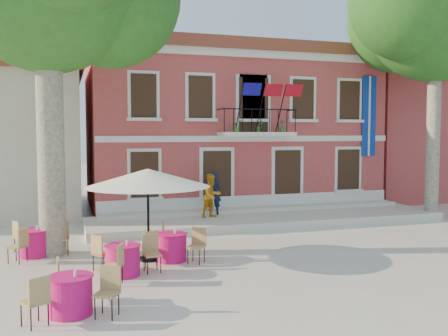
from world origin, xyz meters
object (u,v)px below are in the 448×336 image
(plane_tree_east, at_px, (437,11))
(patio_umbrella, at_px, (148,178))
(cafe_table_2, at_px, (70,293))
(pedestrian_orange, at_px, (212,196))
(cafe_table_1, at_px, (123,259))
(cafe_table_3, at_px, (34,242))
(cafe_table_0, at_px, (171,245))
(pedestrian_navy, at_px, (213,193))

(plane_tree_east, bearing_deg, patio_umbrella, -164.83)
(plane_tree_east, bearing_deg, cafe_table_2, -153.98)
(pedestrian_orange, bearing_deg, patio_umbrella, -145.13)
(cafe_table_1, height_order, cafe_table_3, same)
(pedestrian_orange, height_order, cafe_table_1, pedestrian_orange)
(pedestrian_orange, bearing_deg, cafe_table_0, -138.53)
(cafe_table_0, bearing_deg, plane_tree_east, 17.04)
(pedestrian_navy, height_order, cafe_table_0, pedestrian_navy)
(pedestrian_navy, bearing_deg, cafe_table_3, 44.31)
(plane_tree_east, height_order, cafe_table_3, plane_tree_east)
(plane_tree_east, relative_size, pedestrian_navy, 6.61)
(plane_tree_east, distance_m, pedestrian_orange, 11.81)
(pedestrian_orange, distance_m, cafe_table_0, 5.53)
(patio_umbrella, relative_size, cafe_table_3, 1.84)
(cafe_table_2, bearing_deg, plane_tree_east, 26.02)
(cafe_table_0, distance_m, cafe_table_3, 4.02)
(pedestrian_navy, xyz_separation_m, pedestrian_orange, (-0.25, -0.61, -0.02))
(cafe_table_0, bearing_deg, pedestrian_navy, 62.61)
(cafe_table_0, distance_m, cafe_table_1, 1.78)
(cafe_table_0, height_order, cafe_table_1, same)
(cafe_table_2, bearing_deg, cafe_table_1, 62.14)
(patio_umbrella, height_order, pedestrian_navy, patio_umbrella)
(pedestrian_orange, xyz_separation_m, cafe_table_3, (-6.22, -3.15, -0.71))
(cafe_table_1, bearing_deg, cafe_table_0, 36.28)
(patio_umbrella, height_order, pedestrian_orange, patio_umbrella)
(pedestrian_navy, height_order, cafe_table_1, pedestrian_navy)
(pedestrian_orange, bearing_deg, plane_tree_east, -28.18)
(plane_tree_east, xyz_separation_m, cafe_table_3, (-15.39, -1.91, -8.05))
(patio_umbrella, xyz_separation_m, cafe_table_0, (0.59, -0.26, -1.87))
(patio_umbrella, xyz_separation_m, pedestrian_navy, (3.41, 5.19, -1.13))
(pedestrian_navy, bearing_deg, cafe_table_2, 72.28)
(plane_tree_east, height_order, cafe_table_2, plane_tree_east)
(plane_tree_east, xyz_separation_m, cafe_table_2, (-14.45, -7.05, -8.05))
(cafe_table_1, distance_m, cafe_table_2, 2.71)
(patio_umbrella, distance_m, pedestrian_navy, 6.32)
(patio_umbrella, bearing_deg, cafe_table_1, -122.93)
(plane_tree_east, relative_size, cafe_table_0, 6.18)
(cafe_table_0, height_order, cafe_table_2, same)
(patio_umbrella, distance_m, cafe_table_1, 2.43)
(patio_umbrella, height_order, cafe_table_2, patio_umbrella)
(pedestrian_navy, distance_m, cafe_table_1, 7.81)
(cafe_table_2, bearing_deg, pedestrian_navy, 58.16)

